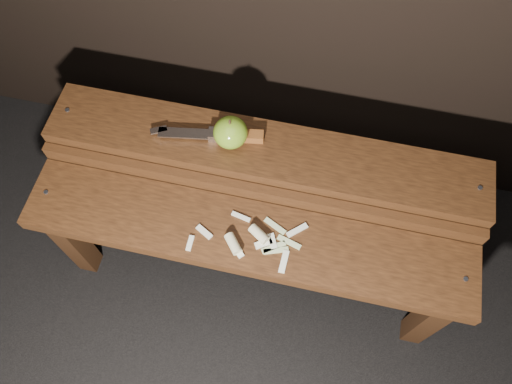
% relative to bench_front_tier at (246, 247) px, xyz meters
% --- Properties ---
extents(ground, '(60.00, 60.00, 0.00)m').
position_rel_bench_front_tier_xyz_m(ground, '(0.00, 0.06, -0.35)').
color(ground, black).
extents(bench_front_tier, '(1.20, 0.20, 0.42)m').
position_rel_bench_front_tier_xyz_m(bench_front_tier, '(0.00, 0.00, 0.00)').
color(bench_front_tier, black).
rests_on(bench_front_tier, ground).
extents(bench_rear_tier, '(1.20, 0.21, 0.50)m').
position_rel_bench_front_tier_xyz_m(bench_rear_tier, '(0.00, 0.23, 0.06)').
color(bench_rear_tier, black).
rests_on(bench_rear_tier, ground).
extents(apple, '(0.09, 0.09, 0.09)m').
position_rel_bench_front_tier_xyz_m(apple, '(-0.09, 0.23, 0.19)').
color(apple, olive).
rests_on(apple, bench_rear_tier).
extents(knife, '(0.31, 0.08, 0.03)m').
position_rel_bench_front_tier_xyz_m(knife, '(-0.11, 0.24, 0.16)').
color(knife, brown).
rests_on(knife, bench_rear_tier).
extents(apple_scraps, '(0.30, 0.15, 0.03)m').
position_rel_bench_front_tier_xyz_m(apple_scraps, '(0.02, -0.01, 0.08)').
color(apple_scraps, beige).
rests_on(apple_scraps, bench_front_tier).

